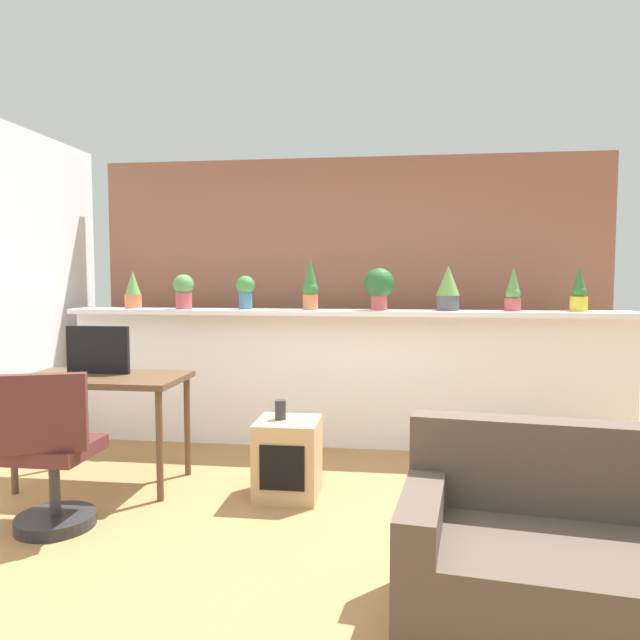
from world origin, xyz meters
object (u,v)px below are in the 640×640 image
Objects in this scene: potted_plant_0 at (133,290)px; side_cube_shelf at (288,458)px; potted_plant_4 at (379,286)px; potted_plant_5 at (448,287)px; couch at (604,569)px; office_chair at (51,463)px; potted_plant_1 at (184,290)px; potted_plant_3 at (310,286)px; vase_on_shelf at (280,410)px; tv_monitor at (98,350)px; potted_plant_6 at (513,292)px; desk at (103,388)px; potted_plant_7 at (579,293)px; potted_plant_2 at (245,290)px.

side_cube_shelf is at bearing -36.48° from potted_plant_0.
potted_plant_4 is 0.55m from potted_plant_5.
office_chair is at bearing 166.66° from couch.
potted_plant_1 is 1.08m from potted_plant_3.
vase_on_shelf is (1.51, -1.14, -0.74)m from potted_plant_0.
couch is (2.71, -0.64, -0.11)m from office_chair.
couch is (2.86, -1.48, -0.63)m from tv_monitor.
potted_plant_0 is 0.65× the size of side_cube_shelf.
potted_plant_6 reaches higher than side_cube_shelf.
potted_plant_0 reaches higher than vase_on_shelf.
office_chair reaches higher than desk.
potted_plant_7 is 0.39× the size of office_chair.
couch reaches higher than desk.
desk is at bearing -159.12° from potted_plant_6.
tv_monitor is (-1.34, -0.99, -0.43)m from potted_plant_3.
potted_plant_2 is 0.66× the size of potted_plant_3.
potted_plant_4 is at bearing -0.74° from potted_plant_2.
potted_plant_6 is 0.51m from potted_plant_7.
potted_plant_5 is (0.55, 0.00, -0.01)m from potted_plant_4.
office_chair is 1.82× the size of side_cube_shelf.
potted_plant_4 is at bearing 62.32° from vase_on_shelf.
vase_on_shelf is at bearing -135.16° from potted_plant_5.
potted_plant_7 is 2.64m from side_cube_shelf.
potted_plant_5 is (1.67, -0.01, 0.03)m from potted_plant_2.
vase_on_shelf is at bearing -2.38° from desk.
potted_plant_0 is 1.10m from tv_monitor.
potted_plant_4 reaches higher than couch.
potted_plant_5 is at bearing 0.05° from potted_plant_0.
potted_plant_6 is at bearing 1.11° from potted_plant_4.
potted_plant_2 reaches higher than couch.
tv_monitor is at bearing -127.69° from potted_plant_2.
potted_plant_6 is 0.71× the size of side_cube_shelf.
potted_plant_1 is at bearing 134.47° from side_cube_shelf.
vase_on_shelf is 2.08m from couch.
potted_plant_3 is 0.26× the size of couch.
potted_plant_0 is at bearing 143.08° from vase_on_shelf.
vase_on_shelf is (1.05, -1.10, -0.75)m from potted_plant_1.
potted_plant_6 is 3.16m from desk.
potted_plant_2 is 1.68m from side_cube_shelf.
tv_monitor is 0.49× the size of office_chair.
potted_plant_4 is (2.11, -0.00, 0.04)m from potted_plant_0.
potted_plant_0 is 2.03m from vase_on_shelf.
potted_plant_0 is 1.11× the size of potted_plant_1.
potted_plant_1 reaches higher than desk.
office_chair is at bearing -141.26° from potted_plant_5.
potted_plant_4 is 2.20m from tv_monitor.
potted_plant_5 is at bearing 99.31° from couch.
couch is (2.08, -2.50, -1.03)m from potted_plant_2.
tv_monitor is (-2.97, -1.02, -0.39)m from potted_plant_6.
couch is (0.41, -2.49, -1.05)m from potted_plant_5.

